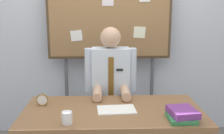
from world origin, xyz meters
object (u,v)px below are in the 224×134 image
Objects in this scene: person at (111,97)px; open_notebook at (116,110)px; desk_clock at (42,100)px; coffee_mug at (67,118)px; bulletin_board at (109,19)px; book_stack at (182,114)px; desk at (113,119)px.

open_notebook is (0.03, -0.60, 0.08)m from person.
person is at bearing 34.65° from desk_clock.
coffee_mug is at bearing -113.15° from person.
bulletin_board reaches higher than open_notebook.
desk_clock is at bearing 167.57° from open_notebook.
person is 0.95m from coffee_mug.
coffee_mug is (-0.92, -0.05, 0.00)m from book_stack.
coffee_mug reaches higher than book_stack.
coffee_mug is (-0.37, -0.86, 0.13)m from person.
bulletin_board is at bearing 91.73° from open_notebook.
person is 12.98× the size of desk_clock.
desk_clock is at bearing -125.37° from bulletin_board.
person reaches higher than coffee_mug.
bulletin_board is 1.31m from desk_clock.
book_stack is at bearing -55.81° from person.
desk is at bearing -90.00° from person.
desk_clock reaches higher than open_notebook.
coffee_mug is at bearing -146.34° from open_notebook.
open_notebook is 0.48m from coffee_mug.
person is at bearing 90.00° from desk.
book_stack is 0.92m from coffee_mug.
desk_clock is (-0.68, 0.15, 0.04)m from open_notebook.
book_stack is 0.57m from open_notebook.
open_notebook is (0.03, -0.02, 0.10)m from desk.
book_stack is at bearing -23.33° from desk.
bulletin_board reaches higher than desk.
person is 14.37× the size of coffee_mug.
book_stack is at bearing 3.00° from coffee_mug.
person is at bearing 93.09° from open_notebook.
open_notebook is 3.34× the size of coffee_mug.
desk_clock reaches higher than book_stack.
person is 5.34× the size of book_stack.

